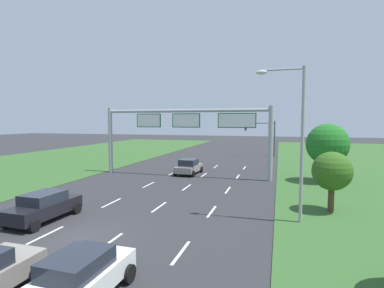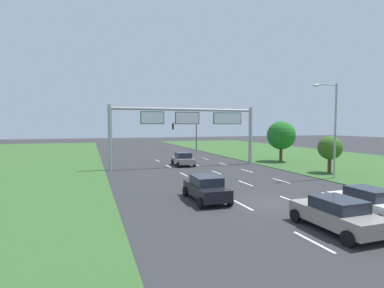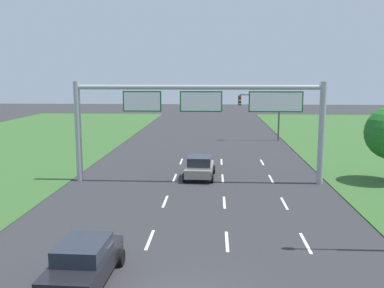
{
  "view_description": "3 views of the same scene",
  "coord_description": "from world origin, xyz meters",
  "px_view_note": "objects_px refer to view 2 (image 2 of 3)",
  "views": [
    {
      "loc": [
        9.17,
        -11.72,
        5.59
      ],
      "look_at": [
        0.03,
        19.49,
        3.08
      ],
      "focal_mm": 28.0,
      "sensor_mm": 36.0,
      "label": 1
    },
    {
      "loc": [
        -10.42,
        -15.83,
        4.82
      ],
      "look_at": [
        0.66,
        16.53,
        2.67
      ],
      "focal_mm": 28.0,
      "sensor_mm": 36.0,
      "label": 2
    },
    {
      "loc": [
        1.17,
        -12.36,
        7.36
      ],
      "look_at": [
        -0.31,
        14.77,
        3.03
      ],
      "focal_mm": 40.0,
      "sensor_mm": 36.0,
      "label": 3
    }
  ],
  "objects_px": {
    "car_far_ahead": "(206,188)",
    "roadside_tree_far": "(281,135)",
    "traffic_light_mast": "(186,130)",
    "sign_gantry": "(188,124)",
    "car_near_red": "(368,202)",
    "car_lead_silver": "(183,159)",
    "car_mid_lane": "(337,214)",
    "roadside_tree_mid": "(330,148)",
    "street_lamp": "(332,122)"
  },
  "relations": [
    {
      "from": "car_far_ahead",
      "to": "sign_gantry",
      "type": "distance_m",
      "value": 16.08
    },
    {
      "from": "car_mid_lane",
      "to": "sign_gantry",
      "type": "distance_m",
      "value": 22.49
    },
    {
      "from": "car_far_ahead",
      "to": "traffic_light_mast",
      "type": "relative_size",
      "value": 0.77
    },
    {
      "from": "roadside_tree_far",
      "to": "car_far_ahead",
      "type": "bearing_deg",
      "value": -136.93
    },
    {
      "from": "car_lead_silver",
      "to": "sign_gantry",
      "type": "xyz_separation_m",
      "value": [
        0.21,
        -1.28,
        4.16
      ]
    },
    {
      "from": "car_lead_silver",
      "to": "car_far_ahead",
      "type": "height_order",
      "value": "car_far_ahead"
    },
    {
      "from": "car_mid_lane",
      "to": "street_lamp",
      "type": "relative_size",
      "value": 0.51
    },
    {
      "from": "car_far_ahead",
      "to": "sign_gantry",
      "type": "bearing_deg",
      "value": 77.66
    },
    {
      "from": "car_near_red",
      "to": "car_lead_silver",
      "type": "height_order",
      "value": "car_lead_silver"
    },
    {
      "from": "car_lead_silver",
      "to": "car_far_ahead",
      "type": "bearing_deg",
      "value": -99.98
    },
    {
      "from": "car_far_ahead",
      "to": "roadside_tree_mid",
      "type": "distance_m",
      "value": 16.98
    },
    {
      "from": "car_mid_lane",
      "to": "street_lamp",
      "type": "xyz_separation_m",
      "value": [
        9.78,
        10.59,
        4.3
      ]
    },
    {
      "from": "car_lead_silver",
      "to": "sign_gantry",
      "type": "relative_size",
      "value": 0.23
    },
    {
      "from": "car_near_red",
      "to": "car_lead_silver",
      "type": "relative_size",
      "value": 1.0
    },
    {
      "from": "car_near_red",
      "to": "car_far_ahead",
      "type": "relative_size",
      "value": 0.94
    },
    {
      "from": "car_mid_lane",
      "to": "street_lamp",
      "type": "height_order",
      "value": "street_lamp"
    },
    {
      "from": "roadside_tree_far",
      "to": "street_lamp",
      "type": "bearing_deg",
      "value": -105.5
    },
    {
      "from": "car_near_red",
      "to": "roadside_tree_mid",
      "type": "relative_size",
      "value": 1.09
    },
    {
      "from": "roadside_tree_mid",
      "to": "roadside_tree_far",
      "type": "distance_m",
      "value": 9.66
    },
    {
      "from": "traffic_light_mast",
      "to": "roadside_tree_mid",
      "type": "height_order",
      "value": "traffic_light_mast"
    },
    {
      "from": "traffic_light_mast",
      "to": "car_far_ahead",
      "type": "bearing_deg",
      "value": -105.87
    },
    {
      "from": "car_near_red",
      "to": "traffic_light_mast",
      "type": "bearing_deg",
      "value": 86.54
    },
    {
      "from": "car_mid_lane",
      "to": "roadside_tree_mid",
      "type": "distance_m",
      "value": 17.96
    },
    {
      "from": "car_near_red",
      "to": "car_mid_lane",
      "type": "height_order",
      "value": "car_near_red"
    },
    {
      "from": "sign_gantry",
      "to": "street_lamp",
      "type": "relative_size",
      "value": 2.03
    },
    {
      "from": "car_mid_lane",
      "to": "roadside_tree_far",
      "type": "height_order",
      "value": "roadside_tree_far"
    },
    {
      "from": "car_lead_silver",
      "to": "traffic_light_mast",
      "type": "relative_size",
      "value": 0.72
    },
    {
      "from": "car_lead_silver",
      "to": "car_far_ahead",
      "type": "xyz_separation_m",
      "value": [
        -3.52,
        -16.36,
        0.02
      ]
    },
    {
      "from": "car_far_ahead",
      "to": "car_lead_silver",
      "type": "bearing_deg",
      "value": 79.41
    },
    {
      "from": "car_lead_silver",
      "to": "traffic_light_mast",
      "type": "distance_m",
      "value": 19.96
    },
    {
      "from": "car_mid_lane",
      "to": "car_near_red",
      "type": "bearing_deg",
      "value": 18.66
    },
    {
      "from": "traffic_light_mast",
      "to": "street_lamp",
      "type": "height_order",
      "value": "street_lamp"
    },
    {
      "from": "sign_gantry",
      "to": "traffic_light_mast",
      "type": "xyz_separation_m",
      "value": [
        6.22,
        19.93,
        -1.09
      ]
    },
    {
      "from": "car_mid_lane",
      "to": "roadside_tree_far",
      "type": "distance_m",
      "value": 26.38
    },
    {
      "from": "car_far_ahead",
      "to": "roadside_tree_mid",
      "type": "relative_size",
      "value": 1.16
    },
    {
      "from": "car_near_red",
      "to": "sign_gantry",
      "type": "relative_size",
      "value": 0.24
    },
    {
      "from": "car_lead_silver",
      "to": "roadside_tree_far",
      "type": "height_order",
      "value": "roadside_tree_far"
    },
    {
      "from": "car_lead_silver",
      "to": "roadside_tree_mid",
      "type": "xyz_separation_m",
      "value": [
        12.21,
        -10.22,
        1.74
      ]
    },
    {
      "from": "traffic_light_mast",
      "to": "roadside_tree_far",
      "type": "bearing_deg",
      "value": -70.52
    },
    {
      "from": "sign_gantry",
      "to": "traffic_light_mast",
      "type": "relative_size",
      "value": 3.08
    },
    {
      "from": "car_far_ahead",
      "to": "roadside_tree_far",
      "type": "bearing_deg",
      "value": 44.64
    },
    {
      "from": "car_near_red",
      "to": "traffic_light_mast",
      "type": "xyz_separation_m",
      "value": [
        3.18,
        40.97,
        3.08
      ]
    },
    {
      "from": "car_lead_silver",
      "to": "street_lamp",
      "type": "relative_size",
      "value": 0.48
    },
    {
      "from": "car_mid_lane",
      "to": "sign_gantry",
      "type": "bearing_deg",
      "value": 89.85
    },
    {
      "from": "car_far_ahead",
      "to": "roadside_tree_far",
      "type": "xyz_separation_m",
      "value": [
        16.79,
        15.7,
        2.67
      ]
    },
    {
      "from": "car_lead_silver",
      "to": "car_mid_lane",
      "type": "bearing_deg",
      "value": -87.54
    },
    {
      "from": "sign_gantry",
      "to": "roadside_tree_far",
      "type": "xyz_separation_m",
      "value": [
        13.05,
        0.61,
        -1.47
      ]
    },
    {
      "from": "sign_gantry",
      "to": "roadside_tree_mid",
      "type": "height_order",
      "value": "sign_gantry"
    },
    {
      "from": "car_lead_silver",
      "to": "car_far_ahead",
      "type": "relative_size",
      "value": 0.93
    },
    {
      "from": "car_mid_lane",
      "to": "car_far_ahead",
      "type": "bearing_deg",
      "value": 117.53
    }
  ]
}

